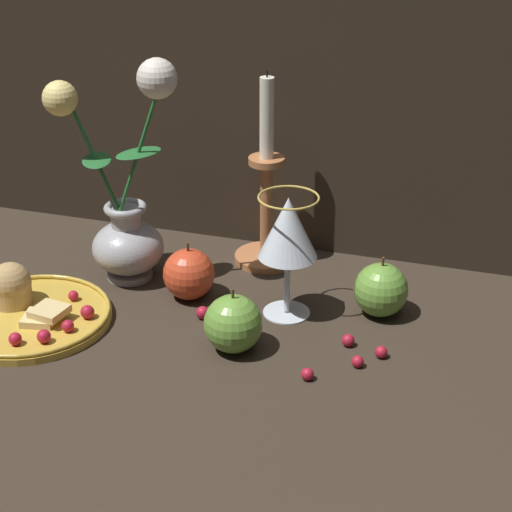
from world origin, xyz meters
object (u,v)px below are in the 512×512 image
plate_with_pastries (26,309)px  apple_at_table_edge (233,324)px  apple_near_glass (381,290)px  vase (125,213)px  apple_beside_vase (189,274)px  wine_glass (288,232)px  candlestick (266,204)px

plate_with_pastries → apple_at_table_edge: 0.29m
apple_near_glass → apple_at_table_edge: (-0.16, -0.14, 0.00)m
vase → apple_beside_vase: bearing=-14.3°
wine_glass → apple_at_table_edge: wine_glass is taller
candlestick → apple_at_table_edge: (0.03, -0.25, -0.06)m
candlestick → apple_at_table_edge: candlestick is taller
apple_at_table_edge → vase: bearing=146.7°
candlestick → wine_glass: bearing=-63.2°
wine_glass → apple_near_glass: 0.15m
apple_beside_vase → wine_glass: bearing=-1.1°
vase → plate_with_pastries: bearing=-118.9°
apple_beside_vase → apple_near_glass: apple_near_glass is taller
wine_glass → apple_beside_vase: (-0.14, 0.00, -0.09)m
wine_glass → apple_near_glass: size_ratio=2.01×
wine_glass → vase: bearing=173.2°
plate_with_pastries → apple_near_glass: bearing=19.1°
plate_with_pastries → candlestick: (0.26, 0.26, 0.08)m
vase → apple_beside_vase: 0.13m
apple_beside_vase → vase: bearing=165.7°
plate_with_pastries → apple_near_glass: (0.45, 0.16, 0.02)m
plate_with_pastries → apple_near_glass: apple_near_glass is taller
wine_glass → apple_beside_vase: size_ratio=2.04×
vase → plate_with_pastries: 0.19m
wine_glass → candlestick: size_ratio=0.59×
vase → apple_near_glass: bearing=1.1°
wine_glass → candlestick: 0.16m
vase → plate_with_pastries: (-0.08, -0.15, -0.09)m
plate_with_pastries → candlestick: size_ratio=0.74×
wine_glass → apple_near_glass: (0.12, 0.04, -0.09)m
apple_near_glass → apple_beside_vase: bearing=-172.7°
apple_beside_vase → apple_near_glass: bearing=7.3°
vase → apple_at_table_edge: 0.26m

